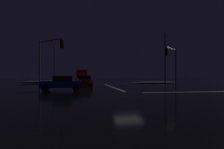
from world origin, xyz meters
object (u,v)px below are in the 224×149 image
Objects in this scene: traffic_signal_nw at (49,54)px; streetlamp_left_far at (54,61)px; box_truck at (82,75)px; traffic_signal_ne at (172,59)px; sedan_blue_crossing at (61,83)px; streetlamp_right_near at (165,54)px; sedan_red at (85,81)px; sedan_silver at (81,79)px; sedan_orange at (84,80)px.

streetlamp_left_far is (-2.06, 22.56, 0.53)m from traffic_signal_nw.
traffic_signal_ne is (12.52, -21.22, 2.23)m from box_truck.
sedan_blue_crossing is 0.46× the size of streetlamp_right_near.
sedan_red and sedan_silver have the same top height.
sedan_blue_crossing is 0.51× the size of streetlamp_left_far.
traffic_signal_nw is (-16.93, -0.19, 0.46)m from traffic_signal_ne.
sedan_blue_crossing is at bearing -146.99° from streetlamp_right_near.
sedan_silver is at bearing -53.53° from streetlamp_left_far.
streetlamp_right_near is at bearing 33.01° from sedan_blue_crossing.
streetlamp_left_far reaches higher than traffic_signal_nw.
box_truck is at bearing 88.38° from sedan_silver.
sedan_silver is 0.68× the size of traffic_signal_nw.
sedan_orange is 13.42m from box_truck.
box_truck reaches higher than sedan_blue_crossing.
sedan_silver is (-0.48, 11.45, 0.00)m from sedan_red.
traffic_signal_nw is 0.75× the size of streetlamp_left_far.
sedan_blue_crossing is (-2.40, -25.75, -0.91)m from box_truck.
traffic_signal_nw is 22.66m from streetlamp_left_far.
sedan_red is 0.51× the size of streetlamp_left_far.
sedan_orange is 1.00× the size of sedan_blue_crossing.
sedan_blue_crossing is (-2.62, -12.36, 0.00)m from sedan_orange.
sedan_red is 0.76× the size of traffic_signal_ne.
streetlamp_right_near is (1.87, 6.37, 1.41)m from traffic_signal_ne.
traffic_signal_nw reaches higher than sedan_blue_crossing.
streetlamp_right_near is 1.10× the size of streetlamp_left_far.
traffic_signal_ne is at bearing -59.45° from box_truck.
streetlamp_right_near is (16.80, 10.91, 4.55)m from sedan_blue_crossing.
sedan_silver is at bearing 152.73° from streetlamp_right_near.
sedan_silver is 0.46× the size of streetlamp_right_near.
traffic_signal_ne reaches higher than sedan_orange.
streetlamp_left_far reaches higher than sedan_orange.
traffic_signal_nw is (-4.41, -21.41, 2.69)m from box_truck.
sedan_silver is 0.76× the size of traffic_signal_ne.
sedan_silver is 18.57m from sedan_blue_crossing.
streetlamp_left_far is (-6.47, 1.16, 3.22)m from box_truck.
sedan_silver is at bearing 132.48° from traffic_signal_ne.
traffic_signal_ne reaches higher than sedan_blue_crossing.
sedan_orange is 0.51× the size of streetlamp_left_far.
sedan_red is at bearing -71.29° from streetlamp_left_far.
box_truck is (-0.28, 18.76, 0.91)m from sedan_red.
traffic_signal_ne is at bearing 0.64° from traffic_signal_nw.
sedan_blue_crossing is at bearing -96.78° from sedan_silver.
streetlamp_left_far is at bearing 95.23° from traffic_signal_nw.
sedan_orange is at bearing 147.54° from traffic_signal_ne.
traffic_signal_nw is (-4.68, -2.64, 3.59)m from sedan_red.
sedan_orange and sedan_blue_crossing have the same top height.
sedan_blue_crossing is at bearing -95.32° from box_truck.
sedan_blue_crossing is 5.99m from traffic_signal_nw.
sedan_blue_crossing is at bearing -65.25° from traffic_signal_nw.
sedan_silver is 0.52× the size of box_truck.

